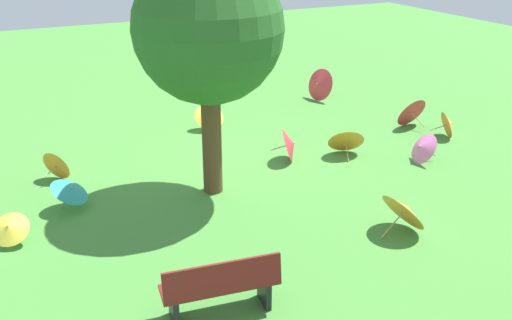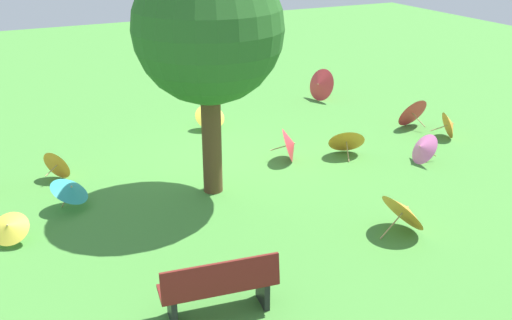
{
  "view_description": "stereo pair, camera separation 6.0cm",
  "coord_description": "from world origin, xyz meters",
  "px_view_note": "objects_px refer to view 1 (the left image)",
  "views": [
    {
      "loc": [
        4.35,
        10.33,
        5.03
      ],
      "look_at": [
        -0.26,
        0.9,
        0.6
      ],
      "focal_mm": 40.42,
      "sensor_mm": 36.0,
      "label": 1
    },
    {
      "loc": [
        4.3,
        10.35,
        5.03
      ],
      "look_at": [
        -0.26,
        0.9,
        0.6
      ],
      "focal_mm": 40.42,
      "sensor_mm": 36.0,
      "label": 2
    }
  ],
  "objects_px": {
    "parasol_orange_4": "(449,124)",
    "parasol_orange_1": "(58,164)",
    "parasol_yellow_0": "(9,228)",
    "parasol_red_2": "(319,84)",
    "parasol_teal_0": "(70,190)",
    "parasol_orange_0": "(405,210)",
    "park_bench": "(221,286)",
    "parasol_red_4": "(410,111)",
    "parasol_pink_2": "(422,148)",
    "shade_tree": "(208,30)",
    "parasol_red_1": "(291,144)",
    "parasol_orange_5": "(346,139)",
    "parasol_yellow_2": "(210,115)"
  },
  "relations": [
    {
      "from": "parasol_red_1",
      "to": "parasol_red_2",
      "type": "relative_size",
      "value": 0.85
    },
    {
      "from": "parasol_orange_4",
      "to": "parasol_yellow_0",
      "type": "bearing_deg",
      "value": 3.95
    },
    {
      "from": "parasol_yellow_0",
      "to": "parasol_red_4",
      "type": "height_order",
      "value": "parasol_red_4"
    },
    {
      "from": "park_bench",
      "to": "parasol_teal_0",
      "type": "height_order",
      "value": "park_bench"
    },
    {
      "from": "parasol_orange_5",
      "to": "parasol_yellow_0",
      "type": "bearing_deg",
      "value": 7.01
    },
    {
      "from": "parasol_red_2",
      "to": "parasol_orange_4",
      "type": "xyz_separation_m",
      "value": [
        -1.22,
        4.11,
        -0.13
      ]
    },
    {
      "from": "parasol_pink_2",
      "to": "parasol_orange_5",
      "type": "xyz_separation_m",
      "value": [
        1.25,
        -1.12,
        0.03
      ]
    },
    {
      "from": "parasol_yellow_0",
      "to": "parasol_orange_1",
      "type": "bearing_deg",
      "value": -115.51
    },
    {
      "from": "parasol_orange_1",
      "to": "parasol_yellow_0",
      "type": "bearing_deg",
      "value": 64.49
    },
    {
      "from": "parasol_orange_0",
      "to": "parasol_red_1",
      "type": "bearing_deg",
      "value": -86.44
    },
    {
      "from": "parasol_yellow_0",
      "to": "parasol_pink_2",
      "type": "bearing_deg",
      "value": 178.42
    },
    {
      "from": "parasol_red_2",
      "to": "parasol_teal_0",
      "type": "relative_size",
      "value": 1.04
    },
    {
      "from": "parasol_orange_1",
      "to": "parasol_orange_5",
      "type": "height_order",
      "value": "parasol_orange_5"
    },
    {
      "from": "parasol_teal_0",
      "to": "parasol_red_4",
      "type": "height_order",
      "value": "parasol_red_4"
    },
    {
      "from": "parasol_red_2",
      "to": "park_bench",
      "type": "bearing_deg",
      "value": 50.99
    },
    {
      "from": "parasol_orange_0",
      "to": "parasol_orange_1",
      "type": "relative_size",
      "value": 1.33
    },
    {
      "from": "park_bench",
      "to": "parasol_teal_0",
      "type": "bearing_deg",
      "value": -72.55
    },
    {
      "from": "parasol_orange_5",
      "to": "parasol_teal_0",
      "type": "bearing_deg",
      "value": 0.12
    },
    {
      "from": "parasol_teal_0",
      "to": "parasol_orange_1",
      "type": "bearing_deg",
      "value": -89.75
    },
    {
      "from": "parasol_yellow_2",
      "to": "parasol_orange_4",
      "type": "xyz_separation_m",
      "value": [
        -5.1,
        3.07,
        -0.06
      ]
    },
    {
      "from": "parasol_orange_5",
      "to": "parasol_red_2",
      "type": "bearing_deg",
      "value": -113.48
    },
    {
      "from": "parasol_red_4",
      "to": "parasol_orange_1",
      "type": "bearing_deg",
      "value": -3.9
    },
    {
      "from": "parasol_yellow_2",
      "to": "parasol_orange_1",
      "type": "bearing_deg",
      "value": 19.73
    },
    {
      "from": "shade_tree",
      "to": "parasol_red_1",
      "type": "bearing_deg",
      "value": -162.64
    },
    {
      "from": "shade_tree",
      "to": "parasol_pink_2",
      "type": "height_order",
      "value": "shade_tree"
    },
    {
      "from": "parasol_yellow_0",
      "to": "parasol_orange_4",
      "type": "bearing_deg",
      "value": -176.05
    },
    {
      "from": "parasol_yellow_0",
      "to": "parasol_pink_2",
      "type": "xyz_separation_m",
      "value": [
        -8.48,
        0.23,
        0.03
      ]
    },
    {
      "from": "parasol_pink_2",
      "to": "parasol_teal_0",
      "type": "relative_size",
      "value": 0.82
    },
    {
      "from": "parasol_pink_2",
      "to": "parasol_red_2",
      "type": "bearing_deg",
      "value": -95.18
    },
    {
      "from": "parasol_yellow_0",
      "to": "parasol_orange_5",
      "type": "bearing_deg",
      "value": -172.99
    },
    {
      "from": "parasol_red_2",
      "to": "parasol_red_4",
      "type": "bearing_deg",
      "value": 106.05
    },
    {
      "from": "parasol_orange_4",
      "to": "parasol_orange_1",
      "type": "bearing_deg",
      "value": -10.44
    },
    {
      "from": "parasol_orange_4",
      "to": "parasol_yellow_2",
      "type": "bearing_deg",
      "value": -31.06
    },
    {
      "from": "parasol_orange_0",
      "to": "parasol_orange_4",
      "type": "distance_m",
      "value": 5.14
    },
    {
      "from": "parasol_orange_0",
      "to": "parasol_teal_0",
      "type": "relative_size",
      "value": 0.95
    },
    {
      "from": "parasol_teal_0",
      "to": "parasol_orange_4",
      "type": "relative_size",
      "value": 1.3
    },
    {
      "from": "park_bench",
      "to": "shade_tree",
      "type": "height_order",
      "value": "shade_tree"
    },
    {
      "from": "shade_tree",
      "to": "parasol_pink_2",
      "type": "bearing_deg",
      "value": 171.74
    },
    {
      "from": "parasol_red_2",
      "to": "parasol_teal_0",
      "type": "bearing_deg",
      "value": 26.76
    },
    {
      "from": "parasol_red_1",
      "to": "parasol_teal_0",
      "type": "distance_m",
      "value": 4.79
    },
    {
      "from": "parasol_orange_1",
      "to": "parasol_teal_0",
      "type": "height_order",
      "value": "parasol_orange_1"
    },
    {
      "from": "parasol_yellow_0",
      "to": "parasol_orange_4",
      "type": "distance_m",
      "value": 10.18
    },
    {
      "from": "parasol_red_1",
      "to": "parasol_orange_0",
      "type": "bearing_deg",
      "value": 93.56
    },
    {
      "from": "park_bench",
      "to": "parasol_yellow_0",
      "type": "relative_size",
      "value": 2.04
    },
    {
      "from": "park_bench",
      "to": "parasol_yellow_0",
      "type": "bearing_deg",
      "value": -53.09
    },
    {
      "from": "shade_tree",
      "to": "parasol_red_4",
      "type": "height_order",
      "value": "shade_tree"
    },
    {
      "from": "shade_tree",
      "to": "parasol_yellow_0",
      "type": "xyz_separation_m",
      "value": [
        3.79,
        0.45,
        -2.85
      ]
    },
    {
      "from": "parasol_red_1",
      "to": "parasol_orange_5",
      "type": "xyz_separation_m",
      "value": [
        -1.31,
        0.22,
        -0.02
      ]
    },
    {
      "from": "parasol_red_4",
      "to": "parasol_orange_5",
      "type": "relative_size",
      "value": 0.92
    },
    {
      "from": "parasol_red_1",
      "to": "parasol_red_4",
      "type": "xyz_separation_m",
      "value": [
        -3.89,
        -0.66,
        0.03
      ]
    }
  ]
}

